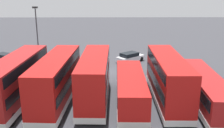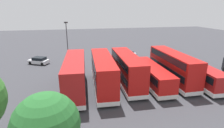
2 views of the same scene
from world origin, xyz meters
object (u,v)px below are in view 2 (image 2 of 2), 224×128
at_px(bus_double_decker_fifth, 103,72).
at_px(lamp_post_tall, 67,41).
at_px(bus_single_deck_third, 152,75).
at_px(bus_double_decker_sixth, 75,74).
at_px(bus_double_decker_fourth, 127,69).
at_px(car_hatchback_silver, 128,55).
at_px(bus_single_deck_near_end, 195,72).
at_px(bus_double_decker_second, 173,66).
at_px(car_small_green, 39,61).

distance_m(bus_double_decker_fifth, lamp_post_tall, 13.17).
distance_m(bus_single_deck_third, bus_double_decker_sixth, 10.87).
distance_m(bus_double_decker_fourth, car_hatchback_silver, 15.17).
relative_size(bus_double_decker_fourth, lamp_post_tall, 1.28).
distance_m(bus_double_decker_fourth, bus_double_decker_sixth, 7.38).
bearing_deg(bus_double_decker_fourth, bus_single_deck_near_end, 174.37).
bearing_deg(bus_double_decker_fourth, bus_double_decker_sixth, 3.31).
height_order(bus_single_deck_near_end, car_hatchback_silver, bus_single_deck_near_end).
bearing_deg(car_hatchback_silver, bus_double_decker_second, 99.46).
relative_size(bus_single_deck_near_end, bus_double_decker_fifth, 1.05).
xyz_separation_m(bus_double_decker_second, bus_double_decker_sixth, (14.45, 0.13, 0.00)).
bearing_deg(bus_single_deck_third, bus_double_decker_sixth, -2.32).
bearing_deg(bus_double_decker_fifth, car_small_green, -52.79).
xyz_separation_m(bus_single_deck_third, bus_double_decker_sixth, (10.83, -0.44, 0.83)).
height_order(bus_single_deck_third, bus_double_decker_sixth, bus_double_decker_sixth).
distance_m(bus_double_decker_second, car_small_green, 25.85).
xyz_separation_m(bus_double_decker_second, car_hatchback_silver, (2.44, -14.63, -1.75)).
bearing_deg(bus_double_decker_second, car_hatchback_silver, -80.54).
height_order(bus_double_decker_second, car_small_green, bus_double_decker_second).
bearing_deg(bus_double_decker_sixth, bus_double_decker_fifth, -179.74).
bearing_deg(bus_single_deck_near_end, bus_double_decker_sixth, -1.95).
distance_m(bus_double_decker_fourth, bus_double_decker_fifth, 3.62).
height_order(bus_double_decker_second, bus_double_decker_fifth, same).
xyz_separation_m(bus_single_deck_near_end, bus_double_decker_sixth, (17.85, -0.61, 0.83)).
xyz_separation_m(bus_single_deck_near_end, car_small_green, (24.94, -14.92, -0.92)).
distance_m(bus_single_deck_third, bus_double_decker_fifth, 7.13).
bearing_deg(bus_double_decker_sixth, car_small_green, -63.65).
bearing_deg(bus_double_decker_fourth, bus_single_deck_third, 165.98).
height_order(bus_double_decker_fifth, bus_double_decker_sixth, same).
distance_m(bus_single_deck_third, bus_double_decker_fourth, 3.66).
relative_size(bus_single_deck_third, bus_double_decker_fourth, 0.97).
bearing_deg(car_hatchback_silver, lamp_post_tall, 11.93).
xyz_separation_m(bus_single_deck_third, lamp_post_tall, (11.94, -12.43, 3.31)).
bearing_deg(lamp_post_tall, bus_single_deck_third, 133.84).
height_order(bus_double_decker_sixth, lamp_post_tall, lamp_post_tall).
bearing_deg(car_small_green, bus_double_decker_second, 146.64).
bearing_deg(bus_double_decker_second, bus_single_deck_third, 8.93).
xyz_separation_m(bus_double_decker_fourth, lamp_post_tall, (8.48, -11.57, 2.49)).
bearing_deg(car_small_green, bus_single_deck_third, 140.53).
relative_size(bus_double_decker_fourth, car_hatchback_silver, 2.38).
xyz_separation_m(bus_double_decker_fourth, car_small_green, (14.46, -13.89, -1.75)).
bearing_deg(lamp_post_tall, bus_double_decker_fifth, 112.15).
relative_size(bus_double_decker_second, bus_double_decker_sixth, 0.96).
height_order(bus_double_decker_fourth, car_hatchback_silver, bus_double_decker_fourth).
height_order(bus_double_decker_fourth, bus_double_decker_sixth, same).
xyz_separation_m(bus_double_decker_sixth, car_hatchback_silver, (-12.01, -14.76, -1.75)).
relative_size(car_hatchback_silver, lamp_post_tall, 0.54).
bearing_deg(bus_single_deck_third, bus_double_decker_second, -171.07).
xyz_separation_m(bus_double_decker_fifth, bus_double_decker_sixth, (3.77, 0.02, 0.00)).
height_order(car_small_green, lamp_post_tall, lamp_post_tall).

